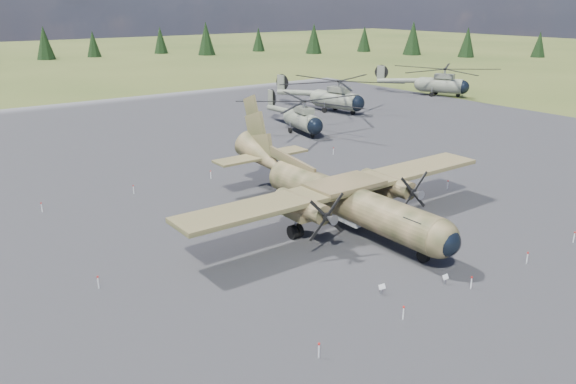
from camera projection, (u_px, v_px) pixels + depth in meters
ground at (310, 228)px, 43.72m from camera, size 500.00×500.00×0.00m
apron at (242, 195)px, 51.39m from camera, size 120.00×120.00×0.04m
transport_plane at (336, 191)px, 43.94m from camera, size 28.11×25.60×9.30m
helicopter_near at (302, 110)px, 74.04m from camera, size 20.86×22.36×4.55m
helicopter_mid at (336, 90)px, 88.35m from camera, size 24.08×25.52×5.13m
helicopter_far at (441, 76)px, 103.90m from camera, size 26.91×26.91×5.16m
info_placard_left at (382, 288)px, 33.69m from camera, size 0.46×0.24×0.69m
info_placard_right at (445, 278)px, 34.90m from camera, size 0.43×0.18×0.68m
barrier_fence at (306, 224)px, 43.25m from camera, size 33.12×29.62×0.85m
treeline at (279, 155)px, 46.00m from camera, size 329.96×318.26×10.84m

